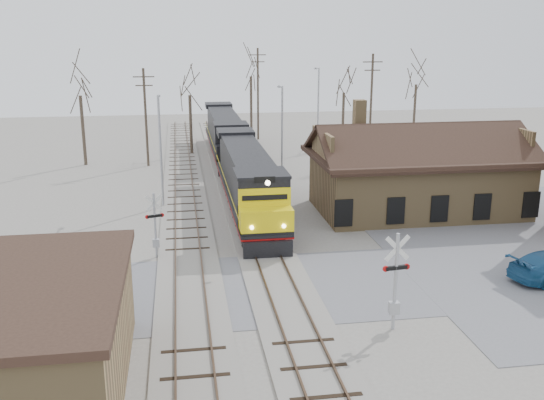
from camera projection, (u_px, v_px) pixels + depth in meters
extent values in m
plane|color=gray|center=(279.00, 286.00, 30.74)|extent=(140.00, 140.00, 0.00)
cube|color=slate|center=(279.00, 286.00, 30.74)|extent=(60.00, 9.00, 0.03)
cube|color=gray|center=(246.00, 206.00, 45.02)|extent=(3.40, 90.00, 0.12)
cube|color=#473323|center=(237.00, 205.00, 44.89)|extent=(0.08, 90.00, 0.14)
cube|color=#473323|center=(256.00, 204.00, 45.10)|extent=(0.08, 90.00, 0.14)
cube|color=gray|center=(185.00, 208.00, 44.36)|extent=(3.40, 90.00, 0.12)
cube|color=#473323|center=(175.00, 207.00, 44.22)|extent=(0.08, 90.00, 0.14)
cube|color=#473323|center=(195.00, 206.00, 44.43)|extent=(0.08, 90.00, 0.14)
cube|color=olive|center=(417.00, 184.00, 43.42)|extent=(14.00, 8.00, 4.00)
cube|color=black|center=(419.00, 155.00, 42.86)|extent=(15.20, 9.20, 0.30)
cube|color=black|center=(433.00, 147.00, 40.41)|extent=(15.00, 4.71, 2.66)
cube|color=black|center=(408.00, 136.00, 44.79)|extent=(15.00, 4.71, 2.66)
cube|color=olive|center=(359.00, 115.00, 42.99)|extent=(0.80, 0.80, 2.20)
cube|color=black|center=(259.00, 230.00, 37.79)|extent=(2.53, 4.05, 1.01)
cube|color=black|center=(238.00, 181.00, 50.34)|extent=(2.53, 4.05, 1.01)
cube|color=black|center=(247.00, 191.00, 43.85)|extent=(3.04, 20.26, 0.35)
cube|color=#980B0B|center=(247.00, 194.00, 43.91)|extent=(3.06, 20.26, 0.12)
cube|color=black|center=(245.00, 167.00, 44.64)|extent=(2.63, 14.69, 2.84)
cube|color=black|center=(261.00, 197.00, 36.29)|extent=(3.04, 2.84, 2.84)
cube|color=yellow|center=(265.00, 219.00, 34.88)|extent=(3.04, 1.82, 1.42)
cube|color=black|center=(268.00, 250.00, 34.32)|extent=(2.84, 0.25, 1.01)
cylinder|color=#FFF2CC|center=(268.00, 183.00, 33.36)|extent=(0.28, 0.10, 0.28)
cube|color=black|center=(230.00, 163.00, 57.58)|extent=(2.53, 4.05, 1.01)
cube|color=black|center=(220.00, 140.00, 70.13)|extent=(2.53, 4.05, 1.01)
cube|color=black|center=(225.00, 143.00, 63.64)|extent=(3.04, 20.26, 0.35)
cube|color=#980B0B|center=(225.00, 145.00, 63.70)|extent=(3.06, 20.26, 0.12)
cube|color=black|center=(224.00, 126.00, 64.43)|extent=(2.63, 14.69, 2.84)
cube|color=black|center=(231.00, 140.00, 56.08)|extent=(3.04, 2.84, 2.84)
cube|color=black|center=(233.00, 152.00, 54.67)|extent=(3.04, 1.82, 1.42)
cube|color=black|center=(234.00, 171.00, 54.10)|extent=(2.84, 0.25, 1.01)
cylinder|color=#A5A8AD|center=(395.00, 282.00, 25.77)|extent=(0.15, 0.15, 4.37)
cube|color=silver|center=(397.00, 248.00, 25.37)|extent=(1.14, 0.17, 1.14)
cube|color=silver|center=(397.00, 248.00, 25.37)|extent=(1.14, 0.17, 1.14)
cube|color=black|center=(396.00, 268.00, 25.60)|extent=(0.99, 0.26, 0.16)
cylinder|color=#B20C0C|center=(386.00, 269.00, 25.47)|extent=(0.27, 0.11, 0.26)
cylinder|color=#B20C0C|center=(407.00, 267.00, 25.73)|extent=(0.27, 0.11, 0.26)
cube|color=#A5A8AD|center=(394.00, 308.00, 26.09)|extent=(0.44, 0.33, 0.55)
cylinder|color=#A5A8AD|center=(155.00, 226.00, 34.29)|extent=(0.13, 0.13, 3.81)
cube|color=silver|center=(154.00, 203.00, 33.93)|extent=(0.96, 0.34, 1.00)
cube|color=silver|center=(154.00, 203.00, 33.93)|extent=(0.96, 0.34, 1.00)
cube|color=black|center=(155.00, 216.00, 34.14)|extent=(0.86, 0.40, 0.14)
cylinder|color=#B20C0C|center=(162.00, 215.00, 34.32)|extent=(0.24, 0.14, 0.23)
cylinder|color=#B20C0C|center=(147.00, 217.00, 33.95)|extent=(0.24, 0.14, 0.23)
cube|color=#A5A8AD|center=(156.00, 243.00, 34.56)|extent=(0.38, 0.29, 0.48)
cylinder|color=#A5A8AD|center=(161.00, 152.00, 43.83)|extent=(0.18, 0.18, 8.20)
cylinder|color=#A5A8AD|center=(158.00, 95.00, 43.63)|extent=(0.12, 1.80, 0.12)
cube|color=#A5A8AD|center=(159.00, 96.00, 44.42)|extent=(0.25, 0.50, 0.12)
cylinder|color=#A5A8AD|center=(282.00, 134.00, 51.92)|extent=(0.18, 0.18, 8.16)
cylinder|color=#A5A8AD|center=(280.00, 86.00, 51.72)|extent=(0.12, 1.80, 0.12)
cube|color=#A5A8AD|center=(279.00, 87.00, 52.51)|extent=(0.25, 0.50, 0.12)
cylinder|color=#A5A8AD|center=(318.00, 110.00, 65.55)|extent=(0.18, 0.18, 8.94)
cylinder|color=#A5A8AD|center=(317.00, 68.00, 65.25)|extent=(0.12, 1.80, 0.12)
cube|color=#A5A8AD|center=(315.00, 69.00, 66.04)|extent=(0.25, 0.50, 0.12)
cylinder|color=#382D23|center=(146.00, 118.00, 57.68)|extent=(0.24, 0.24, 9.32)
cube|color=#382D23|center=(144.00, 77.00, 56.66)|extent=(2.00, 0.10, 0.10)
cube|color=#382D23|center=(144.00, 85.00, 56.87)|extent=(1.60, 0.10, 0.10)
cylinder|color=#382D23|center=(258.00, 94.00, 72.33)|extent=(0.24, 0.24, 10.82)
cube|color=#382D23|center=(258.00, 55.00, 71.10)|extent=(2.00, 0.10, 0.10)
cube|color=#382D23|center=(258.00, 62.00, 71.32)|extent=(1.60, 0.10, 0.10)
cylinder|color=#382D23|center=(371.00, 107.00, 60.72)|extent=(0.24, 0.24, 10.53)
cube|color=#382D23|center=(373.00, 62.00, 59.54)|extent=(2.00, 0.10, 0.10)
cube|color=#382D23|center=(372.00, 70.00, 59.75)|extent=(1.60, 0.10, 0.10)
cylinder|color=#382D23|center=(83.00, 131.00, 58.48)|extent=(0.32, 0.32, 6.74)
cylinder|color=#382D23|center=(191.00, 125.00, 64.11)|extent=(0.32, 0.32, 6.22)
cylinder|color=#382D23|center=(251.00, 105.00, 76.84)|extent=(0.32, 0.32, 7.26)
cylinder|color=#382D23|center=(343.00, 118.00, 70.39)|extent=(0.32, 0.32, 5.87)
cylinder|color=#382D23|center=(414.00, 113.00, 71.66)|extent=(0.32, 0.32, 6.70)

